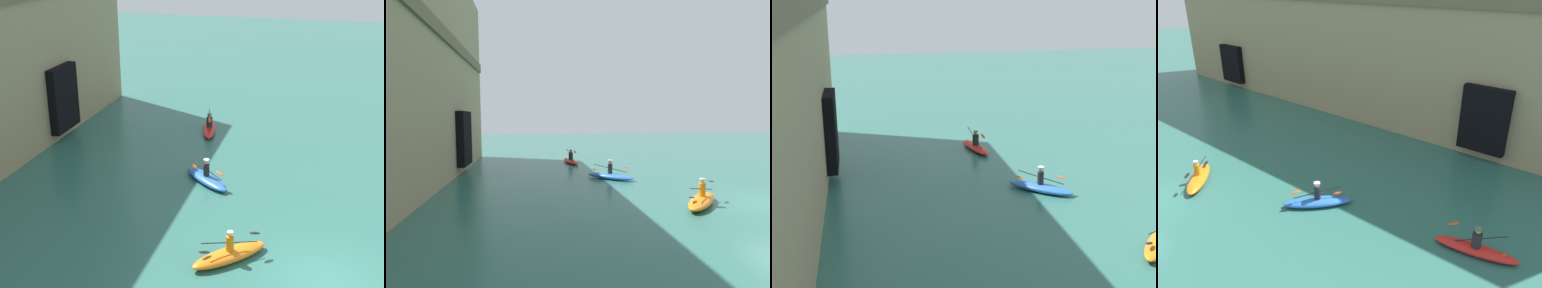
% 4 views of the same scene
% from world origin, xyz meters
% --- Properties ---
extents(kayak_red, '(3.18, 1.31, 1.18)m').
position_xyz_m(kayak_red, '(13.25, 7.27, 0.23)').
color(kayak_red, red).
rests_on(kayak_red, ground).
extents(kayak_blue, '(2.68, 2.85, 1.18)m').
position_xyz_m(kayak_blue, '(6.45, 5.77, 0.22)').
color(kayak_blue, blue).
rests_on(kayak_blue, ground).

